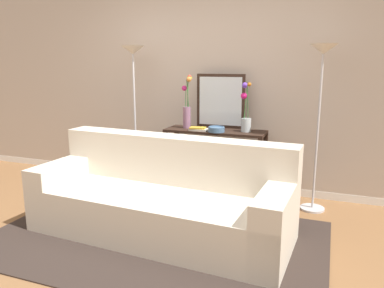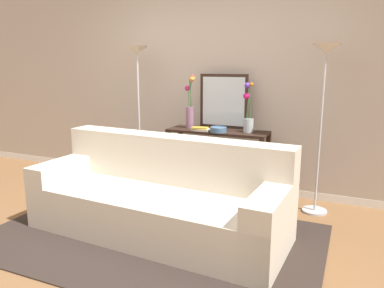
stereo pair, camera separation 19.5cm
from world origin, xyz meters
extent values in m
cube|color=brown|center=(0.00, 0.00, -0.01)|extent=(16.00, 16.00, 0.02)
cube|color=white|center=(0.00, 1.97, 0.04)|extent=(12.00, 0.15, 0.09)
cube|color=#B7A899|center=(0.00, 1.97, 1.39)|extent=(12.00, 0.14, 2.61)
cube|color=#332823|center=(0.20, 0.27, 0.01)|extent=(2.99, 1.86, 0.01)
cube|color=beige|center=(0.20, 0.37, 0.21)|extent=(2.43, 1.03, 0.42)
cube|color=beige|center=(0.21, 0.69, 0.65)|extent=(2.39, 0.39, 0.46)
cube|color=beige|center=(-0.87, 0.43, 0.30)|extent=(0.29, 0.91, 0.60)
cube|color=beige|center=(1.26, 0.31, 0.30)|extent=(0.29, 0.91, 0.60)
cube|color=black|center=(0.35, 1.59, 0.79)|extent=(1.18, 0.39, 0.03)
cube|color=black|center=(0.35, 1.59, 0.15)|extent=(1.08, 0.33, 0.01)
cube|color=black|center=(-0.21, 1.41, 0.39)|extent=(0.05, 0.05, 0.77)
cube|color=black|center=(0.91, 1.41, 0.39)|extent=(0.05, 0.05, 0.77)
cube|color=black|center=(-0.21, 1.76, 0.39)|extent=(0.05, 0.05, 0.77)
cube|color=black|center=(0.91, 1.76, 0.39)|extent=(0.05, 0.05, 0.77)
cylinder|color=silver|center=(-0.68, 1.53, 0.01)|extent=(0.26, 0.26, 0.02)
cylinder|color=silver|center=(-0.68, 1.53, 0.85)|extent=(0.02, 0.02, 1.65)
cone|color=silver|center=(-0.68, 1.53, 1.72)|extent=(0.28, 0.28, 0.10)
cylinder|color=silver|center=(1.49, 1.53, 0.01)|extent=(0.26, 0.26, 0.02)
cylinder|color=silver|center=(1.49, 1.53, 0.84)|extent=(0.02, 0.02, 1.63)
cone|color=silver|center=(1.49, 1.53, 1.71)|extent=(0.28, 0.28, 0.10)
cube|color=black|center=(0.36, 1.75, 1.12)|extent=(0.59, 0.02, 0.64)
cube|color=silver|center=(0.36, 1.74, 1.12)|extent=(0.52, 0.01, 0.57)
cylinder|color=gray|center=(-0.01, 1.59, 0.93)|extent=(0.09, 0.09, 0.25)
cylinder|color=#3D7538|center=(-0.03, 1.60, 1.17)|extent=(0.01, 0.02, 0.22)
sphere|color=#CF2778|center=(-0.05, 1.60, 1.28)|extent=(0.06, 0.06, 0.06)
cylinder|color=#3D7538|center=(0.00, 1.59, 1.22)|extent=(0.02, 0.05, 0.32)
sphere|color=orange|center=(0.02, 1.59, 1.38)|extent=(0.06, 0.06, 0.06)
cylinder|color=#3D7538|center=(0.00, 1.60, 1.23)|extent=(0.02, 0.03, 0.35)
sphere|color=#CA422F|center=(0.02, 1.60, 1.41)|extent=(0.05, 0.05, 0.05)
cylinder|color=#3D7538|center=(0.00, 1.60, 1.23)|extent=(0.03, 0.04, 0.34)
sphere|color=gold|center=(0.02, 1.61, 1.40)|extent=(0.06, 0.06, 0.06)
cylinder|color=silver|center=(0.71, 1.60, 0.88)|extent=(0.11, 0.11, 0.15)
cylinder|color=#3D7538|center=(0.70, 1.60, 1.14)|extent=(0.03, 0.04, 0.37)
sphere|color=#673AC7|center=(0.68, 1.61, 1.32)|extent=(0.06, 0.06, 0.06)
cylinder|color=#3D7538|center=(0.72, 1.58, 1.15)|extent=(0.02, 0.02, 0.38)
sphere|color=#BF691A|center=(0.74, 1.57, 1.34)|extent=(0.04, 0.04, 0.04)
cylinder|color=#3D7538|center=(0.69, 1.60, 1.08)|extent=(0.01, 0.04, 0.25)
sphere|color=#DC1B77|center=(0.67, 1.60, 1.21)|extent=(0.07, 0.07, 0.07)
cylinder|color=#4C7093|center=(0.40, 1.46, 0.83)|extent=(0.19, 0.19, 0.05)
torus|color=#4C7093|center=(0.40, 1.46, 0.86)|extent=(0.18, 0.18, 0.01)
cube|color=silver|center=(0.18, 1.47, 0.81)|extent=(0.21, 0.13, 0.02)
cube|color=gold|center=(0.17, 1.46, 0.84)|extent=(0.19, 0.14, 0.02)
cube|color=#1E7075|center=(-0.11, 1.59, 0.06)|extent=(0.04, 0.16, 0.11)
cube|color=#B77F33|center=(-0.07, 1.59, 0.05)|extent=(0.04, 0.17, 0.10)
cube|color=#2D2D33|center=(-0.02, 1.59, 0.06)|extent=(0.04, 0.17, 0.12)
cube|color=gold|center=(0.03, 1.59, 0.06)|extent=(0.04, 0.15, 0.11)
cube|color=slate|center=(0.08, 1.59, 0.06)|extent=(0.05, 0.16, 0.12)
cube|color=navy|center=(0.12, 1.59, 0.05)|extent=(0.03, 0.14, 0.10)
cube|color=maroon|center=(0.17, 1.59, 0.06)|extent=(0.05, 0.15, 0.11)
cube|color=#6B3360|center=(0.21, 1.59, 0.06)|extent=(0.03, 0.15, 0.13)
camera|label=1|loc=(1.62, -2.53, 1.56)|focal=34.86mm
camera|label=2|loc=(1.80, -2.45, 1.56)|focal=34.86mm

